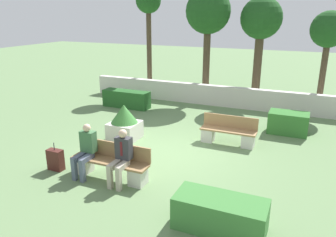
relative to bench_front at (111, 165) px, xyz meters
name	(u,v)px	position (x,y,z in m)	size (l,w,h in m)	color
ground_plane	(168,153)	(0.72, 1.90, -0.34)	(60.00, 60.00, 0.00)	#607F51
perimeter_wall	(220,96)	(0.72, 7.56, 0.10)	(12.45, 0.30, 0.89)	beige
bench_front	(111,165)	(0.00, 0.00, 0.00)	(2.05, 0.48, 0.87)	#937047
bench_left_side	(228,134)	(2.14, 3.37, -0.01)	(1.73, 0.48, 0.87)	#937047
person_seated_man	(121,155)	(0.41, -0.14, 0.40)	(0.38, 0.64, 1.34)	#B2A893
person_seated_woman	(85,148)	(-0.61, -0.15, 0.39)	(0.38, 0.64, 1.33)	#515B70
hedge_block_near_left	(220,214)	(3.04, -0.93, -0.02)	(1.73, 0.76, 0.65)	#3D7A38
hedge_block_near_right	(288,123)	(3.78, 5.11, 0.02)	(1.29, 0.78, 0.73)	#33702D
hedge_block_mid_left	(126,99)	(-2.92, 5.70, 0.02)	(2.08, 0.60, 0.73)	#235623
planter_corner_left	(124,122)	(-1.05, 2.42, 0.22)	(0.91, 0.91, 1.15)	beige
suitcase	(56,160)	(-1.55, -0.23, -0.06)	(0.42, 0.22, 0.76)	#471E19
tree_leftmost	(148,7)	(-3.27, 8.64, 3.85)	(1.21, 1.21, 5.10)	#473828
tree_center_left	(208,13)	(-0.22, 8.43, 3.56)	(1.99, 1.99, 5.00)	#473828
tree_center_right	(261,22)	(2.02, 8.98, 3.22)	(1.80, 1.80, 4.61)	#473828
tree_rightmost	(329,32)	(4.72, 8.58, 2.87)	(1.44, 1.44, 4.04)	#473828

